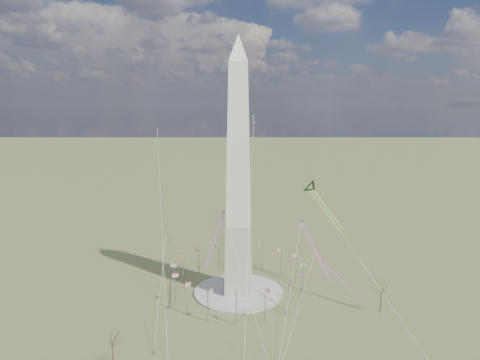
{
  "coord_description": "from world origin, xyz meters",
  "views": [
    {
      "loc": [
        4.96,
        -162.61,
        75.1
      ],
      "look_at": [
        0.58,
        0.0,
        46.48
      ],
      "focal_mm": 32.0,
      "sensor_mm": 36.0,
      "label": 1
    }
  ],
  "objects_px": {
    "washington_monument": "(239,176)",
    "tree_near": "(382,288)",
    "kite_delta_black": "(312,189)",
    "person_west": "(154,352)"
  },
  "relations": [
    {
      "from": "person_west",
      "to": "tree_near",
      "type": "bearing_deg",
      "value": -116.97
    },
    {
      "from": "person_west",
      "to": "kite_delta_black",
      "type": "relative_size",
      "value": 0.08
    },
    {
      "from": "tree_near",
      "to": "kite_delta_black",
      "type": "bearing_deg",
      "value": 125.28
    },
    {
      "from": "washington_monument",
      "to": "person_west",
      "type": "xyz_separation_m",
      "value": [
        -24.51,
        -44.2,
        -47.09
      ]
    },
    {
      "from": "washington_monument",
      "to": "tree_near",
      "type": "bearing_deg",
      "value": -16.07
    },
    {
      "from": "washington_monument",
      "to": "kite_delta_black",
      "type": "xyz_separation_m",
      "value": [
        30.75,
        15.65,
        -8.11
      ]
    },
    {
      "from": "washington_monument",
      "to": "kite_delta_black",
      "type": "relative_size",
      "value": 4.89
    },
    {
      "from": "washington_monument",
      "to": "tree_near",
      "type": "distance_m",
      "value": 66.78
    },
    {
      "from": "person_west",
      "to": "kite_delta_black",
      "type": "height_order",
      "value": "kite_delta_black"
    },
    {
      "from": "tree_near",
      "to": "person_west",
      "type": "xyz_separation_m",
      "value": [
        -77.03,
        -29.07,
        -8.73
      ]
    }
  ]
}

